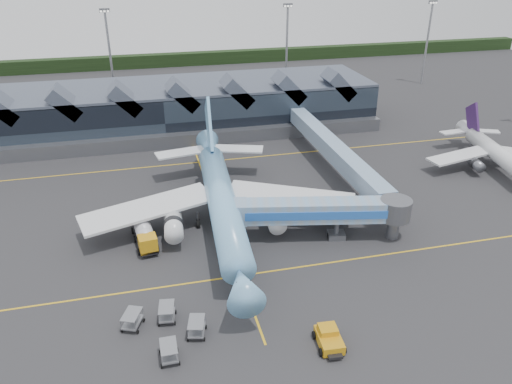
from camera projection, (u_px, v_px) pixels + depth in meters
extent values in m
plane|color=#242426|center=(228.00, 241.00, 67.42)|extent=(260.00, 260.00, 0.00)
cube|color=gold|center=(240.00, 276.00, 60.48)|extent=(120.00, 0.25, 0.01)
cube|color=gold|center=(199.00, 162.00, 91.73)|extent=(120.00, 0.25, 0.01)
cube|color=gold|center=(215.00, 207.00, 76.10)|extent=(0.25, 60.00, 0.01)
cube|color=black|center=(163.00, 60.00, 162.03)|extent=(260.00, 4.00, 4.00)
cube|color=black|center=(161.00, 109.00, 106.01)|extent=(90.00, 20.00, 9.00)
cube|color=#485060|center=(159.00, 87.00, 103.91)|extent=(90.00, 20.00, 0.60)
cube|color=slate|center=(167.00, 141.00, 97.89)|extent=(90.00, 2.50, 2.60)
cube|color=#485060|center=(3.00, 106.00, 91.58)|extent=(6.43, 6.00, 6.43)
cube|color=#485060|center=(65.00, 102.00, 93.94)|extent=(6.43, 6.00, 6.43)
cube|color=#485060|center=(125.00, 98.00, 96.29)|extent=(6.43, 6.00, 6.43)
cube|color=#485060|center=(182.00, 94.00, 98.64)|extent=(6.43, 6.00, 6.43)
cube|color=#485060|center=(237.00, 91.00, 100.99)|extent=(6.43, 6.00, 6.43)
cube|color=#485060|center=(289.00, 88.00, 103.34)|extent=(6.43, 6.00, 6.43)
cube|color=#485060|center=(338.00, 84.00, 105.70)|extent=(6.43, 6.00, 6.43)
cylinder|color=gray|center=(111.00, 58.00, 121.80)|extent=(0.56, 0.56, 22.00)
cube|color=slate|center=(104.00, 10.00, 116.87)|extent=(2.40, 0.50, 0.90)
cylinder|color=gray|center=(287.00, 49.00, 131.42)|extent=(0.56, 0.56, 22.00)
cube|color=slate|center=(288.00, 5.00, 126.49)|extent=(2.40, 0.50, 0.90)
cylinder|color=gray|center=(427.00, 44.00, 138.24)|extent=(0.56, 0.56, 22.00)
cube|color=slate|center=(433.00, 2.00, 133.31)|extent=(2.40, 0.50, 0.90)
cylinder|color=#70ACE3|center=(222.00, 202.00, 68.38)|extent=(6.18, 32.50, 3.99)
cone|color=#70ACE3|center=(243.00, 286.00, 51.71)|extent=(4.35, 5.80, 3.99)
cube|color=black|center=(244.00, 283.00, 50.73)|extent=(1.53, 0.44, 0.48)
cone|color=#70ACE3|center=(209.00, 148.00, 85.72)|extent=(4.48, 7.64, 3.99)
cube|color=silver|center=(147.00, 208.00, 68.30)|extent=(19.03, 10.23, 1.32)
cube|color=silver|center=(292.00, 197.00, 71.44)|extent=(19.05, 12.33, 1.32)
cylinder|color=silver|center=(173.00, 226.00, 66.05)|extent=(2.84, 5.69, 2.47)
cylinder|color=silver|center=(274.00, 217.00, 68.15)|extent=(2.84, 5.69, 2.47)
cube|color=#70ACE3|center=(209.00, 128.00, 82.23)|extent=(1.17, 10.21, 10.98)
cube|color=silver|center=(181.00, 153.00, 83.74)|extent=(8.74, 4.63, 0.26)
cube|color=silver|center=(239.00, 149.00, 85.26)|extent=(8.90, 5.63, 0.26)
cylinder|color=slate|center=(238.00, 289.00, 56.37)|extent=(0.29, 0.29, 2.31)
cylinder|color=slate|center=(198.00, 219.00, 70.48)|extent=(0.29, 0.29, 2.31)
cylinder|color=slate|center=(245.00, 215.00, 71.53)|extent=(0.29, 0.29, 2.31)
cylinder|color=black|center=(238.00, 294.00, 56.70)|extent=(0.57, 1.51, 1.48)
cylinder|color=silver|center=(498.00, 154.00, 87.28)|extent=(6.01, 19.75, 2.79)
cone|color=silver|center=(467.00, 130.00, 97.90)|extent=(3.50, 4.87, 2.79)
cube|color=silver|center=(459.00, 156.00, 87.86)|extent=(12.03, 5.29, 0.93)
cylinder|color=slate|center=(476.00, 164.00, 86.28)|extent=(2.27, 3.59, 1.73)
cube|color=#371A4E|center=(472.00, 119.00, 95.74)|extent=(1.46, 6.26, 6.81)
cube|color=silver|center=(454.00, 132.00, 96.94)|extent=(5.46, 2.36, 0.23)
cube|color=silver|center=(485.00, 131.00, 97.36)|extent=(5.67, 3.92, 0.23)
cylinder|color=slate|center=(480.00, 164.00, 88.86)|extent=(0.26, 0.26, 1.62)
cylinder|color=slate|center=(506.00, 164.00, 89.17)|extent=(0.26, 0.26, 1.62)
cube|color=#79A1CB|center=(317.00, 211.00, 66.25)|extent=(19.36, 6.77, 2.78)
cube|color=blue|center=(318.00, 216.00, 64.92)|extent=(18.79, 4.07, 1.15)
cube|color=#79A1CB|center=(237.00, 212.00, 65.94)|extent=(3.07, 3.52, 2.88)
cylinder|color=slate|center=(337.00, 224.00, 67.30)|extent=(0.67, 0.67, 4.31)
cube|color=slate|center=(336.00, 235.00, 68.07)|extent=(2.65, 2.35, 0.86)
cylinder|color=black|center=(329.00, 236.00, 68.09)|extent=(0.55, 0.92, 0.86)
cylinder|color=black|center=(343.00, 236.00, 68.15)|extent=(0.55, 0.92, 0.86)
cylinder|color=slate|center=(395.00, 209.00, 66.57)|extent=(4.22, 4.22, 2.88)
cylinder|color=slate|center=(393.00, 223.00, 67.53)|extent=(1.73, 1.73, 4.31)
cube|color=black|center=(145.00, 238.00, 66.94)|extent=(3.25, 8.74, 0.47)
cube|color=#C98B12|center=(148.00, 244.00, 63.79)|extent=(2.50, 2.34, 2.09)
cube|color=black|center=(149.00, 243.00, 62.94)|extent=(2.09, 0.38, 0.95)
cylinder|color=silver|center=(142.00, 225.00, 67.32)|extent=(2.80, 5.71, 2.18)
sphere|color=silver|center=(139.00, 216.00, 69.62)|extent=(2.09, 2.09, 2.09)
sphere|color=silver|center=(146.00, 235.00, 65.01)|extent=(2.09, 2.09, 2.09)
cylinder|color=black|center=(139.00, 252.00, 64.29)|extent=(0.44, 0.98, 0.95)
cylinder|color=black|center=(157.00, 248.00, 65.03)|extent=(0.44, 0.98, 0.95)
cylinder|color=black|center=(135.00, 239.00, 67.07)|extent=(0.44, 0.98, 0.95)
cylinder|color=black|center=(153.00, 236.00, 67.81)|extent=(0.44, 0.98, 0.95)
cylinder|color=black|center=(133.00, 231.00, 69.06)|extent=(0.44, 0.98, 0.95)
cylinder|color=black|center=(150.00, 228.00, 69.80)|extent=(0.44, 0.98, 0.95)
cube|color=#C98B12|center=(329.00, 340.00, 49.74)|extent=(2.48, 3.80, 1.01)
cube|color=#C98B12|center=(328.00, 330.00, 49.94)|extent=(1.93, 1.75, 0.71)
cube|color=black|center=(335.00, 356.00, 48.16)|extent=(1.47, 0.91, 0.30)
cylinder|color=black|center=(321.00, 352.00, 48.63)|extent=(0.36, 0.83, 0.81)
cylinder|color=black|center=(344.00, 349.00, 48.98)|extent=(0.36, 0.83, 0.81)
cylinder|color=black|center=(314.00, 335.00, 50.77)|extent=(0.36, 0.83, 0.81)
cylinder|color=black|center=(336.00, 332.00, 51.13)|extent=(0.36, 0.83, 0.81)
cube|color=gray|center=(167.00, 315.00, 53.19)|extent=(1.94, 2.71, 0.17)
cube|color=gray|center=(166.00, 307.00, 52.70)|extent=(1.94, 2.71, 0.09)
cylinder|color=black|center=(176.00, 312.00, 54.26)|extent=(0.19, 0.43, 0.41)
cube|color=gray|center=(197.00, 330.00, 51.14)|extent=(2.16, 2.82, 0.17)
cube|color=gray|center=(196.00, 322.00, 50.65)|extent=(2.16, 2.82, 0.09)
cylinder|color=black|center=(206.00, 327.00, 52.14)|extent=(0.23, 0.43, 0.41)
cube|color=gray|center=(133.00, 322.00, 52.18)|extent=(2.44, 2.93, 0.17)
cube|color=gray|center=(131.00, 314.00, 51.69)|extent=(2.44, 2.93, 0.09)
cylinder|color=black|center=(144.00, 320.00, 53.06)|extent=(0.28, 0.43, 0.41)
cube|color=gray|center=(169.00, 354.00, 48.08)|extent=(1.61, 2.52, 0.17)
cube|color=gray|center=(168.00, 346.00, 47.60)|extent=(1.61, 2.52, 0.09)
cylinder|color=black|center=(177.00, 349.00, 49.25)|extent=(0.14, 0.41, 0.41)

